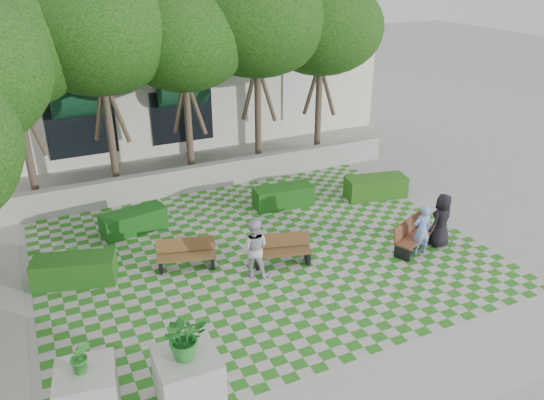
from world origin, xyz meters
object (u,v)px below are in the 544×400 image
hedge_east (376,187)px  planter_front (188,369)px  planter_back (87,391)px  bench_east (414,235)px  person_white (254,248)px  bench_west (186,255)px  person_blue (422,230)px  bench_mid (282,250)px  person_dark (442,220)px  hedge_midright (283,196)px  hedge_midleft (134,221)px  hedge_west (75,270)px

hedge_east → planter_front: planter_front is taller
planter_front → planter_back: bearing=164.2°
bench_east → person_white: bearing=148.4°
bench_west → person_blue: size_ratio=1.09×
hedge_east → person_white: person_white is taller
bench_mid → person_blue: bearing=-2.4°
planter_front → person_dark: bearing=17.8°
hedge_east → bench_east: bearing=-108.4°
planter_back → person_dark: (10.06, 2.18, 0.23)m
bench_mid → hedge_east: bench_mid is taller
hedge_midright → hedge_midleft: (-4.91, 0.33, -0.01)m
hedge_midright → person_white: (-2.58, -3.46, 0.46)m
planter_front → planter_back: 1.81m
hedge_east → person_white: size_ratio=1.29×
bench_east → planter_back: (-9.27, -2.36, 0.15)m
planter_front → hedge_east: bearing=35.9°
planter_front → bench_west: bearing=73.6°
bench_mid → bench_west: 2.57m
bench_west → planter_front: 4.84m
hedge_midleft → person_white: person_white is taller
bench_east → planter_back: planter_back is taller
hedge_midleft → person_dark: 9.09m
hedge_west → person_white: person_white is taller
planter_front → person_dark: planter_front is taller
hedge_midright → bench_west: bearing=-150.0°
hedge_midleft → planter_front: planter_front is taller
bench_mid → planter_back: (-5.50, -3.24, 0.17)m
bench_east → person_dark: bearing=-36.1°
planter_front → person_dark: 8.75m
planter_back → bench_west: bearing=53.2°
bench_mid → person_dark: person_dark is taller
hedge_midright → hedge_midleft: 4.92m
hedge_east → hedge_midright: (-3.23, 0.71, -0.02)m
bench_west → hedge_midleft: (-0.83, 2.69, -0.06)m
hedge_east → planter_front: (-8.67, -6.27, 0.44)m
hedge_midright → person_white: size_ratio=1.21×
person_blue → person_dark: (0.83, 0.15, 0.05)m
person_blue → person_white: (-4.64, 1.00, 0.06)m
bench_west → planter_back: (-3.09, -4.13, 0.18)m
bench_east → hedge_west: bearing=142.0°
bench_east → hedge_east: size_ratio=0.85×
planter_back → person_blue: (9.23, 2.03, 0.17)m
bench_mid → hedge_midright: bearing=78.3°
bench_mid → planter_front: 5.32m
bench_east → planter_front: planter_front is taller
bench_west → person_dark: (6.97, -1.95, 0.41)m
bench_west → hedge_west: bearing=-175.3°
bench_east → bench_mid: (-3.77, 0.88, -0.03)m
planter_front → planter_back: planter_front is taller
hedge_east → person_blue: size_ratio=1.39×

